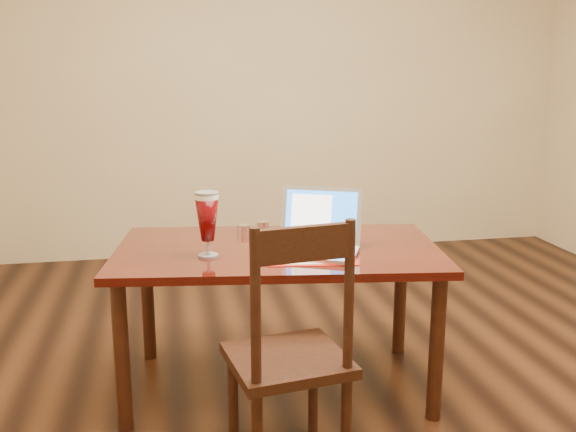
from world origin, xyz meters
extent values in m
plane|color=black|center=(0.00, 0.00, 0.00)|extent=(5.00, 5.00, 0.00)
cube|color=tan|center=(0.00, 2.50, 1.35)|extent=(4.50, 0.01, 2.70)
cube|color=#460D09|center=(-0.45, 0.25, 0.65)|extent=(1.51, 0.98, 0.04)
cylinder|color=black|center=(-1.12, 0.01, 0.31)|extent=(0.06, 0.06, 0.63)
cylinder|color=black|center=(0.14, -0.16, 0.31)|extent=(0.06, 0.06, 0.63)
cylinder|color=black|center=(-1.03, 0.66, 0.31)|extent=(0.06, 0.06, 0.63)
cylinder|color=black|center=(0.23, 0.49, 0.31)|extent=(0.06, 0.06, 0.63)
cube|color=#B51C10|center=(-0.33, 0.07, 0.67)|extent=(0.40, 0.31, 0.00)
cube|color=silver|center=(-0.33, 0.07, 0.67)|extent=(0.36, 0.27, 0.00)
cube|color=silver|center=(-0.32, 0.09, 0.68)|extent=(0.43, 0.38, 0.02)
cube|color=#B2B3B7|center=(-0.30, 0.14, 0.69)|extent=(0.32, 0.22, 0.00)
cube|color=#ADADB1|center=(-0.35, 0.03, 0.69)|extent=(0.11, 0.10, 0.00)
cube|color=silver|center=(-0.25, 0.24, 0.81)|extent=(0.36, 0.21, 0.24)
cube|color=blue|center=(-0.25, 0.23, 0.81)|extent=(0.31, 0.18, 0.20)
cube|color=white|center=(-0.29, 0.25, 0.81)|extent=(0.18, 0.12, 0.17)
cylinder|color=silver|center=(-0.76, 0.16, 0.67)|extent=(0.09, 0.09, 0.01)
cylinder|color=silver|center=(-0.76, 0.16, 0.71)|extent=(0.01, 0.01, 0.06)
cylinder|color=white|center=(-0.76, 0.16, 0.92)|extent=(0.10, 0.10, 0.02)
cylinder|color=silver|center=(-0.76, 0.16, 0.94)|extent=(0.10, 0.10, 0.01)
cylinder|color=silver|center=(-0.56, 0.53, 0.68)|extent=(0.06, 0.06, 0.04)
cylinder|color=silver|center=(-0.46, 0.58, 0.68)|extent=(0.06, 0.06, 0.04)
cube|color=#33170E|center=(-0.52, -0.36, 0.41)|extent=(0.46, 0.44, 0.04)
cylinder|color=#33170E|center=(-0.33, -0.48, 0.20)|extent=(0.04, 0.04, 0.40)
cylinder|color=#33170E|center=(-0.70, -0.23, 0.20)|extent=(0.04, 0.04, 0.40)
cylinder|color=#33170E|center=(-0.38, -0.18, 0.20)|extent=(0.04, 0.04, 0.40)
cylinder|color=#33170E|center=(-0.65, -0.54, 0.69)|extent=(0.03, 0.03, 0.52)
cylinder|color=#33170E|center=(-0.33, -0.48, 0.69)|extent=(0.03, 0.03, 0.52)
cube|color=#33170E|center=(-0.49, -0.51, 0.89)|extent=(0.33, 0.08, 0.12)
camera|label=1|loc=(-0.92, -2.45, 1.43)|focal=40.00mm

